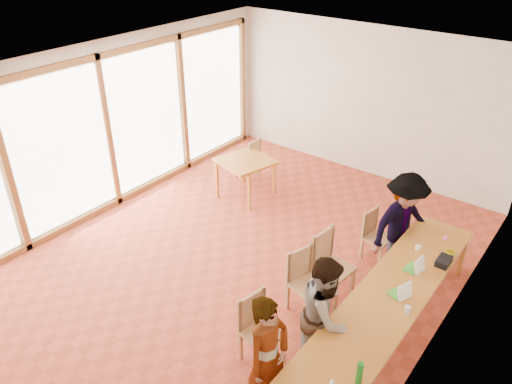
# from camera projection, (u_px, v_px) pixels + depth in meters

# --- Properties ---
(ground) EXTENTS (8.00, 8.00, 0.00)m
(ground) POSITION_uv_depth(u_px,v_px,m) (240.00, 261.00, 7.86)
(ground) COLOR #AE402A
(ground) RESTS_ON ground
(wall_back) EXTENTS (6.00, 0.10, 3.00)m
(wall_back) POSITION_uv_depth(u_px,v_px,m) (366.00, 102.00, 9.88)
(wall_back) COLOR silver
(wall_back) RESTS_ON ground
(wall_right) EXTENTS (0.10, 8.00, 3.00)m
(wall_right) POSITION_uv_depth(u_px,v_px,m) (447.00, 254.00, 5.53)
(wall_right) COLOR silver
(wall_right) RESTS_ON ground
(window_wall) EXTENTS (0.10, 8.00, 3.00)m
(window_wall) POSITION_uv_depth(u_px,v_px,m) (107.00, 129.00, 8.68)
(window_wall) COLOR white
(window_wall) RESTS_ON ground
(ceiling) EXTENTS (6.00, 8.00, 0.04)m
(ceiling) POSITION_uv_depth(u_px,v_px,m) (236.00, 72.00, 6.37)
(ceiling) COLOR white
(ceiling) RESTS_ON wall_back
(communal_table) EXTENTS (0.80, 4.00, 0.75)m
(communal_table) POSITION_uv_depth(u_px,v_px,m) (389.00, 299.00, 6.07)
(communal_table) COLOR #C2792B
(communal_table) RESTS_ON ground
(side_table) EXTENTS (0.90, 0.90, 0.75)m
(side_table) POSITION_uv_depth(u_px,v_px,m) (246.00, 164.00, 9.35)
(side_table) COLOR #C2792B
(side_table) RESTS_ON ground
(chair_near) EXTENTS (0.50, 0.50, 0.49)m
(chair_near) POSITION_uv_depth(u_px,v_px,m) (257.00, 321.00, 5.94)
(chair_near) COLOR tan
(chair_near) RESTS_ON ground
(chair_mid) EXTENTS (0.54, 0.54, 0.50)m
(chair_mid) POSITION_uv_depth(u_px,v_px,m) (303.00, 274.00, 6.69)
(chair_mid) COLOR tan
(chair_mid) RESTS_ON ground
(chair_far) EXTENTS (0.53, 0.53, 0.55)m
(chair_far) POSITION_uv_depth(u_px,v_px,m) (328.00, 257.00, 6.91)
(chair_far) COLOR tan
(chair_far) RESTS_ON ground
(chair_empty) EXTENTS (0.44, 0.44, 0.45)m
(chair_empty) POSITION_uv_depth(u_px,v_px,m) (374.00, 230.00, 7.72)
(chair_empty) COLOR tan
(chair_empty) RESTS_ON ground
(chair_spare) EXTENTS (0.43, 0.43, 0.46)m
(chair_spare) POSITION_uv_depth(u_px,v_px,m) (251.00, 155.00, 10.01)
(chair_spare) COLOR tan
(chair_spare) RESTS_ON ground
(person_near) EXTENTS (0.41, 0.59, 1.56)m
(person_near) POSITION_uv_depth(u_px,v_px,m) (268.00, 358.00, 5.17)
(person_near) COLOR gray
(person_near) RESTS_ON ground
(person_mid) EXTENTS (0.78, 0.90, 1.58)m
(person_mid) POSITION_uv_depth(u_px,v_px,m) (326.00, 315.00, 5.71)
(person_mid) COLOR gray
(person_mid) RESTS_ON ground
(person_far) EXTENTS (0.99, 1.22, 1.65)m
(person_far) POSITION_uv_depth(u_px,v_px,m) (403.00, 225.00, 7.27)
(person_far) COLOR gray
(person_far) RESTS_ON ground
(laptop_mid) EXTENTS (0.28, 0.29, 0.20)m
(laptop_mid) POSITION_uv_depth(u_px,v_px,m) (402.00, 292.00, 6.02)
(laptop_mid) COLOR #4DC839
(laptop_mid) RESTS_ON communal_table
(laptop_far) EXTENTS (0.23, 0.26, 0.20)m
(laptop_far) POSITION_uv_depth(u_px,v_px,m) (416.00, 267.00, 6.45)
(laptop_far) COLOR #4DC839
(laptop_far) RESTS_ON communal_table
(yellow_mug) EXTENTS (0.17, 0.17, 0.11)m
(yellow_mug) POSITION_uv_depth(u_px,v_px,m) (450.00, 254.00, 6.69)
(yellow_mug) COLOR gold
(yellow_mug) RESTS_ON communal_table
(green_bottle) EXTENTS (0.07, 0.07, 0.28)m
(green_bottle) POSITION_uv_depth(u_px,v_px,m) (360.00, 373.00, 4.87)
(green_bottle) COLOR #176D21
(green_bottle) RESTS_ON communal_table
(clear_glass) EXTENTS (0.07, 0.07, 0.09)m
(clear_glass) POSITION_uv_depth(u_px,v_px,m) (408.00, 310.00, 5.78)
(clear_glass) COLOR silver
(clear_glass) RESTS_ON communal_table
(condiment_cup) EXTENTS (0.08, 0.08, 0.06)m
(condiment_cup) POSITION_uv_depth(u_px,v_px,m) (418.00, 248.00, 6.86)
(condiment_cup) COLOR white
(condiment_cup) RESTS_ON communal_table
(pink_phone) EXTENTS (0.05, 0.10, 0.01)m
(pink_phone) POSITION_uv_depth(u_px,v_px,m) (445.00, 238.00, 7.10)
(pink_phone) COLOR #F952AD
(pink_phone) RESTS_ON communal_table
(black_pouch) EXTENTS (0.16, 0.26, 0.09)m
(black_pouch) POSITION_uv_depth(u_px,v_px,m) (444.00, 261.00, 6.57)
(black_pouch) COLOR black
(black_pouch) RESTS_ON communal_table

